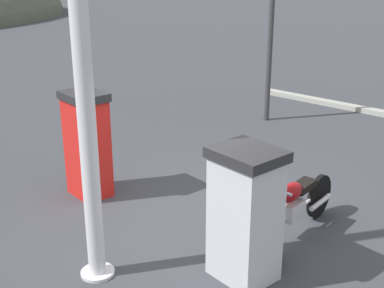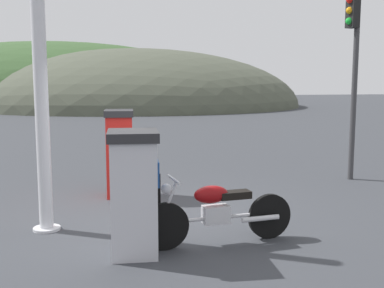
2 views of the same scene
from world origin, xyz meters
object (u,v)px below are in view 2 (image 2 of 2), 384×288
motorcycle_near_pump (217,211)px  roadside_traffic_light (353,56)px  fuel_pump_near (134,192)px  fuel_pump_far (120,153)px  canopy_support_pole (41,89)px

motorcycle_near_pump → roadside_traffic_light: bearing=41.5°
fuel_pump_near → fuel_pump_far: (0.00, 3.14, 0.03)m
roadside_traffic_light → fuel_pump_far: bearing=-174.6°
fuel_pump_far → roadside_traffic_light: roadside_traffic_light is taller
fuel_pump_near → fuel_pump_far: 3.14m
fuel_pump_far → roadside_traffic_light: (5.10, 0.48, 1.91)m
fuel_pump_near → motorcycle_near_pump: (1.13, 0.11, -0.35)m
fuel_pump_near → motorcycle_near_pump: size_ratio=0.74×
fuel_pump_far → canopy_support_pole: canopy_support_pole is taller
fuel_pump_far → roadside_traffic_light: size_ratio=0.41×
fuel_pump_near → roadside_traffic_light: bearing=35.4°
fuel_pump_near → canopy_support_pole: (-1.20, 1.23, 1.28)m
fuel_pump_near → roadside_traffic_light: (5.10, 3.62, 1.94)m
roadside_traffic_light → canopy_support_pole: bearing=-159.2°
fuel_pump_far → motorcycle_near_pump: fuel_pump_far is taller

